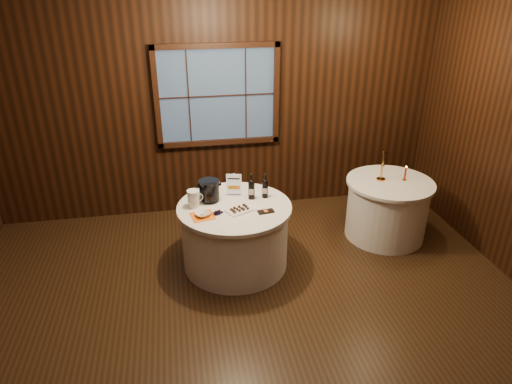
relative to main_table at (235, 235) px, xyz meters
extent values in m
plane|color=black|center=(0.00, -1.00, -0.39)|extent=(6.00, 6.00, 0.00)
cube|color=black|center=(0.00, 1.50, 1.11)|extent=(6.00, 0.02, 3.00)
cube|color=#3A527A|center=(0.00, 1.47, 1.26)|extent=(1.50, 0.01, 1.20)
cylinder|color=white|center=(0.00, 0.00, -0.02)|extent=(1.20, 1.20, 0.73)
cylinder|color=white|center=(0.00, 0.00, 0.36)|extent=(1.28, 1.28, 0.04)
cylinder|color=white|center=(2.00, 0.30, -0.02)|extent=(1.00, 1.00, 0.73)
cylinder|color=white|center=(2.00, 0.30, 0.36)|extent=(1.08, 1.08, 0.04)
cube|color=silver|center=(0.04, 0.26, 0.39)|extent=(0.16, 0.11, 0.01)
cube|color=silver|center=(0.04, 0.26, 0.53)|extent=(0.02, 0.02, 0.27)
cube|color=white|center=(0.04, 0.25, 0.53)|extent=(0.17, 0.04, 0.25)
cylinder|color=black|center=(0.22, 0.14, 0.48)|extent=(0.07, 0.07, 0.20)
sphere|color=black|center=(0.22, 0.14, 0.58)|extent=(0.07, 0.07, 0.07)
cylinder|color=black|center=(0.22, 0.14, 0.64)|extent=(0.03, 0.03, 0.09)
cylinder|color=black|center=(0.22, 0.14, 0.68)|extent=(0.03, 0.03, 0.02)
cube|color=beige|center=(0.22, 0.11, 0.48)|extent=(0.05, 0.02, 0.07)
cylinder|color=black|center=(0.38, 0.15, 0.48)|extent=(0.07, 0.07, 0.19)
sphere|color=black|center=(0.38, 0.15, 0.57)|extent=(0.07, 0.07, 0.07)
cylinder|color=black|center=(0.38, 0.15, 0.62)|extent=(0.03, 0.03, 0.08)
cylinder|color=black|center=(0.38, 0.15, 0.66)|extent=(0.03, 0.03, 0.02)
cube|color=beige|center=(0.38, 0.11, 0.48)|extent=(0.05, 0.02, 0.07)
cylinder|color=black|center=(-0.26, 0.17, 0.40)|extent=(0.17, 0.17, 0.03)
cylinder|color=black|center=(-0.26, 0.17, 0.51)|extent=(0.23, 0.23, 0.19)
cylinder|color=black|center=(-0.26, 0.17, 0.62)|extent=(0.24, 0.24, 0.02)
cube|color=white|center=(0.04, -0.13, 0.39)|extent=(0.33, 0.28, 0.02)
cube|color=black|center=(0.31, -0.21, 0.39)|extent=(0.19, 0.11, 0.01)
cylinder|color=#332812|center=(-0.27, -0.17, 0.40)|extent=(0.07, 0.03, 0.03)
cylinder|color=white|center=(-0.44, 0.06, 0.48)|extent=(0.13, 0.13, 0.19)
cylinder|color=white|center=(-0.44, 0.06, 0.57)|extent=(0.14, 0.14, 0.01)
torus|color=white|center=(-0.38, 0.06, 0.48)|extent=(0.10, 0.03, 0.09)
cube|color=orange|center=(-0.37, -0.18, 0.38)|extent=(0.28, 0.28, 0.00)
imported|color=white|center=(-0.37, -0.18, 0.40)|extent=(0.19, 0.19, 0.04)
cylinder|color=#C9883F|center=(1.90, 0.36, 0.39)|extent=(0.11, 0.11, 0.02)
cylinder|color=#C9883F|center=(1.90, 0.36, 0.57)|extent=(0.02, 0.02, 0.34)
cylinder|color=#C9883F|center=(1.90, 0.36, 0.76)|extent=(0.06, 0.06, 0.03)
cylinder|color=#C9883F|center=(2.18, 0.29, 0.39)|extent=(0.05, 0.05, 0.01)
cylinder|color=#97100B|center=(2.18, 0.29, 0.47)|extent=(0.02, 0.02, 0.16)
sphere|color=#FFB23F|center=(2.18, 0.29, 0.57)|extent=(0.02, 0.02, 0.02)
camera|label=1|loc=(-0.58, -4.46, 2.72)|focal=32.00mm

